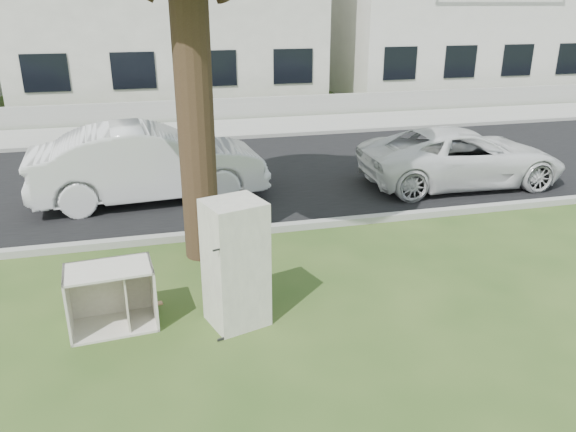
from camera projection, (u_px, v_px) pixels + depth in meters
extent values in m
plane|color=#2A4619|center=(249.00, 307.00, 7.36)|extent=(120.00, 120.00, 0.00)
cube|color=black|center=(201.00, 177.00, 12.79)|extent=(120.00, 7.00, 0.01)
cube|color=gray|center=(223.00, 236.00, 9.58)|extent=(120.00, 0.18, 0.12)
cube|color=gray|center=(188.00, 142.00, 16.00)|extent=(120.00, 0.18, 0.12)
cube|color=gray|center=(184.00, 131.00, 17.31)|extent=(120.00, 2.80, 0.01)
cube|color=gray|center=(180.00, 111.00, 18.64)|extent=(120.00, 0.15, 0.70)
cylinder|color=black|center=(194.00, 88.00, 7.97)|extent=(0.54, 0.54, 5.20)
cube|color=beige|center=(165.00, 6.00, 21.91)|extent=(11.00, 8.00, 7.20)
cube|color=silver|center=(442.00, 12.00, 24.77)|extent=(10.00, 8.00, 6.60)
cube|color=beige|center=(236.00, 264.00, 6.75)|extent=(0.80, 0.77, 1.59)
cube|color=beige|center=(112.00, 298.00, 6.78)|extent=(1.07, 0.72, 0.80)
cube|color=#A3724F|center=(123.00, 311.00, 7.24)|extent=(1.02, 0.27, 0.02)
cube|color=#9E6F52|center=(108.00, 307.00, 7.34)|extent=(0.71, 0.58, 0.02)
cube|color=tan|center=(124.00, 278.00, 8.11)|extent=(0.31, 0.85, 0.02)
imported|color=silver|center=(149.00, 163.00, 11.14)|extent=(4.68, 1.94, 1.51)
imported|color=silver|center=(462.00, 157.00, 12.12)|extent=(4.46, 2.18, 1.22)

